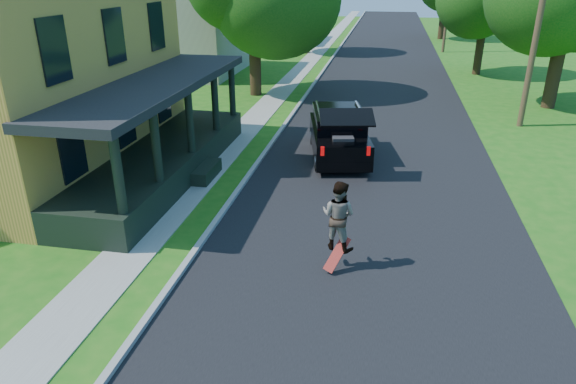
# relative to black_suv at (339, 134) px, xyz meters

# --- Properties ---
(ground) EXTENTS (140.00, 140.00, 0.00)m
(ground) POSITION_rel_black_suv_xyz_m (1.40, -8.94, -0.85)
(ground) COLOR #1B6414
(ground) RESTS_ON ground
(street) EXTENTS (8.00, 120.00, 0.02)m
(street) POSITION_rel_black_suv_xyz_m (1.40, 11.06, -0.85)
(street) COLOR black
(street) RESTS_ON ground
(curb) EXTENTS (0.15, 120.00, 0.12)m
(curb) POSITION_rel_black_suv_xyz_m (-2.65, 11.06, -0.85)
(curb) COLOR gray
(curb) RESTS_ON ground
(sidewalk) EXTENTS (1.30, 120.00, 0.03)m
(sidewalk) POSITION_rel_black_suv_xyz_m (-4.20, 11.06, -0.85)
(sidewalk) COLOR gray
(sidewalk) RESTS_ON ground
(front_walk) EXTENTS (6.50, 1.20, 0.03)m
(front_walk) POSITION_rel_black_suv_xyz_m (-8.10, -2.94, -0.85)
(front_walk) COLOR gray
(front_walk) RESTS_ON ground
(neighbor_house_mid) EXTENTS (12.78, 12.78, 8.30)m
(neighbor_house_mid) POSITION_rel_black_suv_xyz_m (-12.10, 15.06, 3.34)
(neighbor_house_mid) COLOR #BCB4A6
(neighbor_house_mid) RESTS_ON ground
(black_suv) EXTENTS (2.66, 5.01, 2.22)m
(black_suv) POSITION_rel_black_suv_xyz_m (0.00, 0.00, 0.00)
(black_suv) COLOR black
(black_suv) RESTS_ON ground
(skateboarder) EXTENTS (0.94, 0.84, 1.61)m
(skateboarder) POSITION_rel_black_suv_xyz_m (0.72, -7.44, 0.40)
(skateboarder) COLOR black
(skateboarder) RESTS_ON ground
(skateboard) EXTENTS (0.58, 0.55, 0.74)m
(skateboard) POSITION_rel_black_suv_xyz_m (0.75, -7.71, -0.44)
(skateboard) COLOR #9D160D
(skateboard) RESTS_ON ground
(utility_pole_near) EXTENTS (1.54, 0.39, 9.74)m
(utility_pole_near) POSITION_rel_black_suv_xyz_m (7.36, 5.45, 4.16)
(utility_pole_near) COLOR #44361F
(utility_pole_near) RESTS_ON ground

